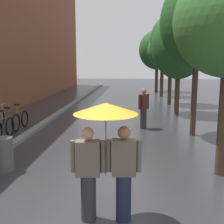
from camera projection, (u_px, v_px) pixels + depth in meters
kerb_strip at (59, 113)px, 14.83m from camera, size 0.30×36.00×0.12m
street_tree_1 at (198, 23)px, 9.88m from camera, size 2.61×2.61×5.58m
street_tree_2 at (179, 46)px, 14.26m from camera, size 2.74×2.74×5.13m
street_tree_3 at (171, 41)px, 17.41m from camera, size 2.55×2.55×5.49m
street_tree_4 at (163, 51)px, 21.57m from camera, size 2.30×2.30×4.65m
street_tree_5 at (157, 50)px, 25.03m from camera, size 3.19×3.19×5.37m
parked_bicycle_5 at (3, 122)px, 11.09m from camera, size 1.10×0.74×0.96m
parked_bicycle_6 at (13, 118)px, 11.85m from camera, size 1.09×0.72×0.96m
couple_under_umbrella at (106, 145)px, 4.74m from camera, size 1.19×1.06×2.03m
litter_bin at (4, 154)px, 7.09m from camera, size 0.44×0.44×0.85m
pedestrian_walking_midground at (144, 108)px, 11.49m from camera, size 0.43×0.47×1.62m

